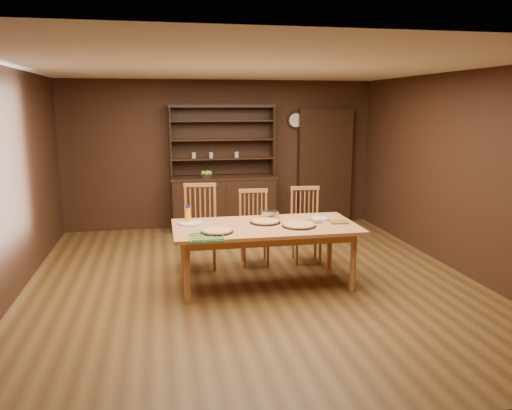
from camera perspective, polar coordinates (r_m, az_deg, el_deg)
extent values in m
plane|color=brown|center=(6.32, -0.44, -8.68)|extent=(6.00, 6.00, 0.00)
plane|color=white|center=(5.96, -0.48, 15.53)|extent=(6.00, 6.00, 0.00)
plane|color=#371C11|center=(8.95, -4.00, 5.77)|extent=(5.50, 0.00, 5.50)
plane|color=#371C11|center=(3.16, 9.60, -4.70)|extent=(5.50, 0.00, 5.50)
plane|color=#371C11|center=(6.13, -26.63, 2.03)|extent=(0.00, 6.00, 6.00)
plane|color=#371C11|center=(7.04, 22.17, 3.45)|extent=(0.00, 6.00, 6.00)
cube|color=black|center=(8.82, -3.71, 0.10)|extent=(1.80, 0.50, 0.90)
cube|color=black|center=(8.74, -3.75, 3.13)|extent=(1.84, 0.52, 0.04)
cube|color=black|center=(8.90, -4.00, 7.35)|extent=(1.80, 0.02, 1.20)
cube|color=black|center=(8.68, -9.76, 7.12)|extent=(0.02, 0.32, 1.20)
cube|color=black|center=(8.90, 1.86, 7.38)|extent=(0.02, 0.32, 1.20)
cube|color=black|center=(8.73, -3.93, 11.22)|extent=(1.84, 0.34, 0.05)
cylinder|color=#B7AB9A|center=(8.72, -7.13, 5.65)|extent=(0.07, 0.07, 0.10)
cylinder|color=#B7AB9A|center=(8.75, -5.16, 5.71)|extent=(0.07, 0.07, 0.10)
cube|color=black|center=(9.30, 7.83, 4.36)|extent=(1.00, 0.18, 2.10)
cylinder|color=black|center=(9.13, 4.54, 9.65)|extent=(0.30, 0.04, 0.30)
cylinder|color=#EAE7C8|center=(9.11, 4.58, 9.64)|extent=(0.24, 0.01, 0.24)
cube|color=#CC8547|center=(6.00, 1.06, -2.50)|extent=(2.20, 1.10, 0.04)
cylinder|color=#CC8547|center=(5.58, -7.89, -7.68)|extent=(0.07, 0.07, 0.71)
cylinder|color=#CC8547|center=(6.38, -8.32, -5.26)|extent=(0.07, 0.07, 0.71)
cylinder|color=#CC8547|center=(5.99, 11.05, -6.45)|extent=(0.07, 0.07, 0.71)
cylinder|color=#CC8547|center=(6.74, 8.40, -4.36)|extent=(0.07, 0.07, 0.71)
cube|color=#A26637|center=(6.73, -6.34, -3.24)|extent=(0.50, 0.48, 0.04)
cylinder|color=#A26637|center=(6.65, -7.84, -5.70)|extent=(0.04, 0.04, 0.46)
cylinder|color=#A26637|center=(6.96, -7.74, -4.90)|extent=(0.04, 0.04, 0.46)
cylinder|color=#A26637|center=(6.64, -4.78, -5.65)|extent=(0.04, 0.04, 0.46)
cylinder|color=#A26637|center=(6.96, -4.82, -4.85)|extent=(0.04, 0.04, 0.46)
cube|color=#A26637|center=(6.79, -6.44, 2.29)|extent=(0.44, 0.08, 0.05)
cube|color=#A26637|center=(6.84, -0.14, -3.33)|extent=(0.45, 0.43, 0.04)
cylinder|color=#A26637|center=(6.74, -1.34, -5.56)|extent=(0.04, 0.04, 0.41)
cylinder|color=#A26637|center=(7.03, -1.60, -4.85)|extent=(0.04, 0.04, 0.41)
cylinder|color=#A26637|center=(6.78, 1.37, -5.45)|extent=(0.04, 0.04, 0.41)
cylinder|color=#A26637|center=(7.06, 1.00, -4.75)|extent=(0.04, 0.04, 0.41)
cube|color=#A26637|center=(6.88, -0.32, 1.65)|extent=(0.40, 0.06, 0.05)
cube|color=#A26637|center=(7.00, 5.81, -3.00)|extent=(0.46, 0.45, 0.04)
cylinder|color=#A26637|center=(6.88, 4.69, -5.20)|extent=(0.04, 0.04, 0.42)
cylinder|color=#A26637|center=(7.17, 4.24, -4.51)|extent=(0.04, 0.04, 0.42)
cylinder|color=#A26637|center=(6.95, 7.35, -5.10)|extent=(0.04, 0.04, 0.42)
cylinder|color=#A26637|center=(7.23, 6.80, -4.42)|extent=(0.04, 0.04, 0.42)
cube|color=#A26637|center=(7.04, 5.62, 1.94)|extent=(0.41, 0.07, 0.05)
cylinder|color=black|center=(5.67, -4.50, -3.09)|extent=(0.37, 0.37, 0.01)
cylinder|color=tan|center=(5.66, -4.50, -2.95)|extent=(0.34, 0.34, 0.02)
torus|color=#CB8449|center=(5.66, -4.50, -2.95)|extent=(0.35, 0.35, 0.03)
cylinder|color=black|center=(5.95, 4.94, -2.41)|extent=(0.41, 0.41, 0.01)
cylinder|color=tan|center=(5.95, 4.94, -2.27)|extent=(0.38, 0.38, 0.02)
torus|color=#CB8449|center=(5.95, 4.94, -2.27)|extent=(0.38, 0.38, 0.03)
cylinder|color=black|center=(6.11, 1.05, -2.01)|extent=(0.38, 0.38, 0.01)
cylinder|color=tan|center=(6.10, 1.05, -1.87)|extent=(0.34, 0.34, 0.02)
torus|color=#CB8449|center=(6.10, 1.05, -1.87)|extent=(0.35, 0.35, 0.03)
cylinder|color=silver|center=(6.10, -7.51, -2.09)|extent=(0.29, 0.29, 0.01)
torus|color=#314295|center=(6.10, -7.51, -2.06)|extent=(0.29, 0.29, 0.01)
cylinder|color=silver|center=(6.36, 7.28, -1.54)|extent=(0.24, 0.24, 0.01)
torus|color=#314295|center=(6.36, 7.28, -1.52)|extent=(0.24, 0.24, 0.01)
cube|color=silver|center=(6.38, 1.53, -1.07)|extent=(0.23, 0.17, 0.09)
cylinder|color=#FFA60D|center=(6.20, -7.82, -1.15)|extent=(0.07, 0.07, 0.17)
cylinder|color=#121C94|center=(6.18, -7.84, -0.24)|extent=(0.04, 0.04, 0.03)
cube|color=#AE1319|center=(6.21, 9.42, -1.90)|extent=(0.24, 0.24, 0.02)
cube|color=#AE1319|center=(6.19, 6.47, -1.89)|extent=(0.19, 0.19, 0.01)
cylinder|color=black|center=(8.65, -5.70, 3.35)|extent=(0.25, 0.25, 0.06)
sphere|color=#83BB31|center=(8.64, -6.04, 3.66)|extent=(0.08, 0.08, 0.08)
sphere|color=#83BB31|center=(8.67, -5.53, 3.71)|extent=(0.08, 0.08, 0.08)
sphere|color=#83BB31|center=(8.59, -5.68, 3.63)|extent=(0.08, 0.08, 0.08)
sphere|color=#83BB31|center=(8.63, -5.30, 3.67)|extent=(0.08, 0.08, 0.08)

